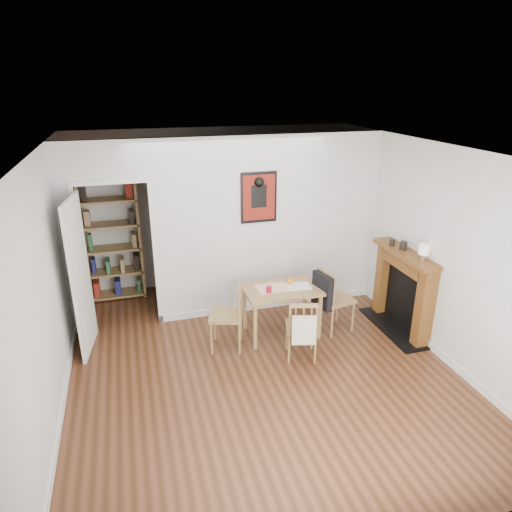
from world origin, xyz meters
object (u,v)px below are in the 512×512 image
object	(u,v)px
red_glass	(269,290)
ceramic_jar_a	(403,246)
bookshelf	(112,237)
notebook	(298,286)
chair_left	(226,316)
mantel_lamp	(424,250)
dining_table	(282,294)
ceramic_jar_b	(392,242)
fireplace	(404,288)
chair_right	(335,299)
chair_front	(301,328)
orange_fruit	(290,281)

from	to	relation	value
red_glass	ceramic_jar_a	world-z (taller)	ceramic_jar_a
bookshelf	notebook	world-z (taller)	bookshelf
chair_left	mantel_lamp	world-z (taller)	mantel_lamp
mantel_lamp	dining_table	bearing A→B (deg)	159.20
chair_left	red_glass	xyz separation A→B (m)	(0.59, 0.05, 0.27)
mantel_lamp	chair_left	bearing A→B (deg)	168.35
chair_left	ceramic_jar_b	bearing A→B (deg)	1.60
fireplace	mantel_lamp	xyz separation A→B (m)	(-0.00, -0.32, 0.67)
chair_right	mantel_lamp	xyz separation A→B (m)	(0.92, -0.54, 0.81)
mantel_lamp	bookshelf	bearing A→B (deg)	147.06
dining_table	chair_right	world-z (taller)	chair_right
dining_table	red_glass	xyz separation A→B (m)	(-0.20, -0.08, 0.13)
chair_front	ceramic_jar_a	distance (m)	1.80
dining_table	ceramic_jar_b	xyz separation A→B (m)	(1.57, -0.06, 0.60)
dining_table	notebook	size ratio (longest dim) A/B	3.19
chair_left	notebook	size ratio (longest dim) A/B	2.91
red_glass	chair_right	bearing A→B (deg)	-0.97
chair_left	ceramic_jar_b	size ratio (longest dim) A/B	9.55
notebook	ceramic_jar_b	xyz separation A→B (m)	(1.33, -0.05, 0.51)
chair_right	orange_fruit	xyz separation A→B (m)	(-0.58, 0.19, 0.26)
fireplace	ceramic_jar_a	distance (m)	0.61
mantel_lamp	ceramic_jar_b	size ratio (longest dim) A/B	2.15
dining_table	mantel_lamp	world-z (taller)	mantel_lamp
red_glass	orange_fruit	world-z (taller)	red_glass
notebook	ceramic_jar_a	world-z (taller)	ceramic_jar_a
ceramic_jar_a	red_glass	bearing A→B (deg)	174.93
chair_left	chair_front	world-z (taller)	chair_left
chair_front	dining_table	bearing A→B (deg)	95.00
fireplace	dining_table	bearing A→B (deg)	169.34
ceramic_jar_b	bookshelf	bearing A→B (deg)	152.97
chair_right	ceramic_jar_a	distance (m)	1.17
dining_table	ceramic_jar_b	distance (m)	1.68
red_glass	orange_fruit	distance (m)	0.40
fireplace	chair_right	bearing A→B (deg)	166.67
chair_left	red_glass	distance (m)	0.65
ceramic_jar_b	dining_table	bearing A→B (deg)	177.85
dining_table	ceramic_jar_b	world-z (taller)	ceramic_jar_b
fireplace	ceramic_jar_a	bearing A→B (deg)	117.39
chair_right	ceramic_jar_b	world-z (taller)	ceramic_jar_b
ceramic_jar_b	chair_right	bearing A→B (deg)	-177.56
chair_right	red_glass	bearing A→B (deg)	179.03
notebook	red_glass	bearing A→B (deg)	-170.69
red_glass	notebook	size ratio (longest dim) A/B	0.29
chair_left	bookshelf	bearing A→B (deg)	124.65
chair_front	fireplace	distance (m)	1.65
fireplace	mantel_lamp	distance (m)	0.74
dining_table	orange_fruit	world-z (taller)	orange_fruit
bookshelf	notebook	size ratio (longest dim) A/B	6.50
ceramic_jar_b	mantel_lamp	bearing A→B (deg)	-80.82
chair_right	orange_fruit	world-z (taller)	chair_right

